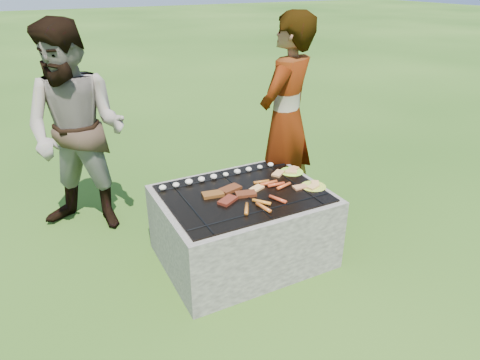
% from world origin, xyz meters
% --- Properties ---
extents(lawn, '(60.00, 60.00, 0.00)m').
position_xyz_m(lawn, '(0.00, 0.00, 0.00)').
color(lawn, '#1D4310').
rests_on(lawn, ground).
extents(fire_pit, '(1.30, 1.00, 0.62)m').
position_xyz_m(fire_pit, '(0.00, 0.00, 0.28)').
color(fire_pit, gray).
rests_on(fire_pit, ground).
extents(mushrooms, '(1.06, 0.06, 0.04)m').
position_xyz_m(mushrooms, '(-0.10, 0.33, 0.63)').
color(mushrooms, beige).
rests_on(mushrooms, fire_pit).
extents(pork_slabs, '(0.41, 0.30, 0.02)m').
position_xyz_m(pork_slabs, '(-0.12, 0.01, 0.62)').
color(pork_slabs, '#A0581D').
rests_on(pork_slabs, fire_pit).
extents(sausages, '(0.57, 0.48, 0.03)m').
position_xyz_m(sausages, '(0.14, -0.14, 0.63)').
color(sausages, '#C48120').
rests_on(sausages, fire_pit).
extents(bread_on_grate, '(0.45, 0.40, 0.02)m').
position_xyz_m(bread_on_grate, '(0.34, 0.02, 0.62)').
color(bread_on_grate, '#E1C173').
rests_on(bread_on_grate, fire_pit).
extents(plate_far, '(0.22, 0.22, 0.03)m').
position_xyz_m(plate_far, '(0.56, 0.16, 0.61)').
color(plate_far, '#E8FF3C').
rests_on(plate_far, fire_pit).
extents(plate_near, '(0.25, 0.25, 0.03)m').
position_xyz_m(plate_near, '(0.56, -0.17, 0.61)').
color(plate_near, yellow).
rests_on(plate_near, fire_pit).
extents(cook, '(0.83, 0.74, 1.90)m').
position_xyz_m(cook, '(0.73, 0.53, 0.95)').
color(cook, gray).
rests_on(cook, ground).
extents(bystander, '(1.15, 1.11, 1.87)m').
position_xyz_m(bystander, '(-1.03, 1.11, 0.93)').
color(bystander, gray).
rests_on(bystander, ground).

